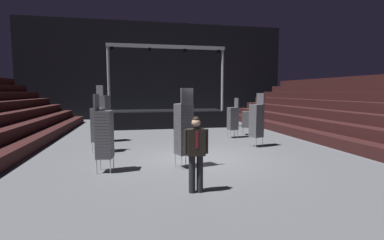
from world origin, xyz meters
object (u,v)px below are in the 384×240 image
object	(u,v)px
stage_riser	(166,117)
chair_stack_front_right	(257,120)
chair_stack_front_left	(104,114)
chair_stack_mid_right	(104,133)
man_with_tie	(196,150)
chair_stack_rear_left	(247,119)
chair_stack_mid_left	(99,124)
chair_stack_mid_centre	(184,128)
chair_stack_rear_right	(233,118)

from	to	relation	value
stage_riser	chair_stack_front_right	bearing A→B (deg)	-68.75
chair_stack_front_left	chair_stack_mid_right	bearing A→B (deg)	-43.16
man_with_tie	chair_stack_rear_left	world-z (taller)	man_with_tie
chair_stack_mid_left	chair_stack_mid_centre	bearing A→B (deg)	152.10
chair_stack_rear_left	chair_stack_rear_right	world-z (taller)	chair_stack_rear_right
man_with_tie	chair_stack_mid_left	xyz separation A→B (m)	(-2.66, 4.89, 0.08)
chair_stack_front_right	stage_riser	bearing A→B (deg)	2.30
chair_stack_front_right	chair_stack_mid_left	world-z (taller)	chair_stack_front_right
chair_stack_front_right	chair_stack_rear_left	xyz separation A→B (m)	(0.85, 3.01, -0.25)
chair_stack_mid_right	stage_riser	bearing A→B (deg)	173.27
chair_stack_front_left	chair_stack_mid_right	size ratio (longest dim) A/B	1.15
man_with_tie	chair_stack_mid_centre	size ratio (longest dim) A/B	0.73
chair_stack_mid_right	chair_stack_mid_centre	distance (m)	2.30
man_with_tie	chair_stack_rear_left	distance (m)	8.91
man_with_tie	chair_stack_mid_centre	distance (m)	2.18
chair_stack_mid_centre	stage_riser	bearing A→B (deg)	65.51
chair_stack_front_right	chair_stack_rear_right	distance (m)	2.35
chair_stack_mid_right	chair_stack_mid_centre	size ratio (longest dim) A/B	0.93
chair_stack_mid_left	chair_stack_rear_right	bearing A→B (deg)	-143.90
chair_stack_front_left	chair_stack_front_right	size ratio (longest dim) A/B	1.15
stage_riser	chair_stack_mid_right	xyz separation A→B (m)	(-2.91, -10.01, 0.50)
chair_stack_front_right	man_with_tie	bearing A→B (deg)	123.43
chair_stack_mid_left	chair_stack_mid_right	bearing A→B (deg)	116.32
chair_stack_front_left	chair_stack_mid_centre	bearing A→B (deg)	-19.75
chair_stack_front_right	chair_stack_rear_right	bearing A→B (deg)	-14.63
chair_stack_rear_left	chair_stack_mid_left	bearing A→B (deg)	143.47
man_with_tie	chair_stack_mid_left	distance (m)	5.57
man_with_tie	chair_stack_mid_right	xyz separation A→B (m)	(-2.19, 2.14, 0.12)
chair_stack_front_right	chair_stack_rear_right	xyz separation A→B (m)	(-0.18, 2.34, -0.13)
chair_stack_mid_centre	chair_stack_rear_right	world-z (taller)	chair_stack_mid_centre
chair_stack_mid_left	chair_stack_rear_right	world-z (taller)	chair_stack_mid_left
chair_stack_rear_left	chair_stack_rear_right	xyz separation A→B (m)	(-1.02, -0.67, 0.13)
chair_stack_front_right	chair_stack_rear_left	size ratio (longest dim) A/B	1.30
man_with_tie	chair_stack_front_left	world-z (taller)	chair_stack_front_left
man_with_tie	chair_stack_front_right	xyz separation A→B (m)	(3.62, 4.69, 0.12)
chair_stack_mid_left	stage_riser	bearing A→B (deg)	-98.19
stage_riser	chair_stack_front_left	xyz separation A→B (m)	(-3.40, -4.94, 0.67)
chair_stack_mid_centre	chair_stack_mid_right	bearing A→B (deg)	159.71
chair_stack_front_right	chair_stack_mid_left	size ratio (longest dim) A/B	1.04
chair_stack_front_left	chair_stack_mid_left	distance (m)	2.32
stage_riser	chair_stack_front_left	world-z (taller)	stage_riser
chair_stack_front_left	chair_stack_rear_right	size ratio (longest dim) A/B	1.30
man_with_tie	chair_stack_mid_centre	bearing A→B (deg)	-91.72
chair_stack_rear_right	chair_stack_rear_left	bearing A→B (deg)	-61.91
chair_stack_rear_left	chair_stack_rear_right	size ratio (longest dim) A/B	0.87
man_with_tie	chair_stack_front_right	world-z (taller)	chair_stack_front_right
chair_stack_front_right	chair_stack_mid_centre	distance (m)	4.33
man_with_tie	chair_stack_mid_centre	world-z (taller)	chair_stack_mid_centre
stage_riser	chair_stack_mid_centre	distance (m)	10.02
chair_stack_front_left	chair_stack_mid_left	xyz separation A→B (m)	(0.03, -2.31, -0.21)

